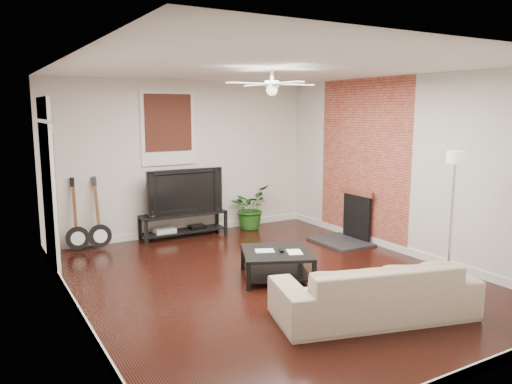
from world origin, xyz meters
The scene contains 14 objects.
room centered at (0.00, 0.00, 1.40)m, with size 5.01×6.01×2.81m.
brick_accent centered at (2.49, 1.00, 1.40)m, with size 0.02×2.20×2.80m, color #AE4638.
fireplace centered at (2.20, 1.00, 0.46)m, with size 0.80×1.10×0.92m, color black.
window_back centered at (-0.30, 2.97, 1.95)m, with size 1.00×0.06×1.30m, color #3C1510.
door_left centered at (-2.46, 1.90, 1.25)m, with size 0.08×1.00×2.50m, color white.
tv_stand centered at (-0.13, 2.78, 0.22)m, with size 1.57×0.42×0.44m, color black.
tv centered at (-0.13, 2.80, 0.84)m, with size 1.41×0.18×0.81m, color black.
coffee_table centered at (0.10, 0.02, 0.19)m, with size 0.91×0.91×0.38m, color black.
sofa centered at (0.33, -1.61, 0.32)m, with size 2.20×0.86×0.64m, color #C6AD95.
floor_lamp centered at (1.68, -1.51, 0.90)m, with size 0.30×0.30×1.80m, color silver, non-canonical shape.
potted_plant centered at (1.21, 2.72, 0.42)m, with size 0.75×0.65×0.84m, color #205618.
guitar_left centered at (-1.98, 2.75, 0.61)m, with size 0.38×0.27×1.22m, color black, non-canonical shape.
guitar_right centered at (-1.63, 2.72, 0.61)m, with size 0.38×0.27×1.22m, color black, non-canonical shape.
ceiling_fan centered at (0.00, 0.00, 2.60)m, with size 1.24×1.24×0.32m, color white, non-canonical shape.
Camera 1 is at (-3.43, -5.48, 2.27)m, focal length 34.96 mm.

